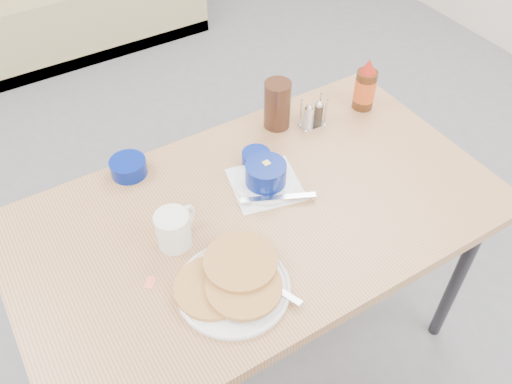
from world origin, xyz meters
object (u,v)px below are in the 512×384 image
amber_tumbler (277,105)px  condiment_caddy (313,116)px  grits_setting (266,177)px  syrup_bottle (365,87)px  creamer_bowl (128,167)px  butter_bowl (256,158)px  pancake_plate (233,283)px  dining_table (258,225)px  coffee_mug (174,228)px

amber_tumbler → condiment_caddy: (0.10, -0.06, -0.05)m
grits_setting → condiment_caddy: size_ratio=2.43×
condiment_caddy → syrup_bottle: 0.21m
syrup_bottle → grits_setting: bearing=-162.8°
creamer_bowl → amber_tumbler: size_ratio=0.67×
butter_bowl → grits_setting: bearing=-105.5°
pancake_plate → amber_tumbler: (0.45, 0.49, 0.06)m
dining_table → amber_tumbler: (0.26, 0.30, 0.15)m
coffee_mug → amber_tumbler: 0.58m
dining_table → pancake_plate: pancake_plate is taller
butter_bowl → amber_tumbler: 0.21m
amber_tumbler → condiment_caddy: amber_tumbler is taller
butter_bowl → amber_tumbler: bearing=38.3°
coffee_mug → syrup_bottle: bearing=14.3°
dining_table → coffee_mug: 0.28m
amber_tumbler → grits_setting: bearing=-129.5°
grits_setting → butter_bowl: (0.03, 0.10, -0.02)m
syrup_bottle → butter_bowl: bearing=-173.6°
coffee_mug → syrup_bottle: syrup_bottle is taller
coffee_mug → amber_tumbler: (0.51, 0.28, 0.03)m
creamer_bowl → amber_tumbler: bearing=-4.3°
grits_setting → amber_tumbler: size_ratio=1.53×
grits_setting → amber_tumbler: 0.29m
grits_setting → amber_tumbler: bearing=50.5°
pancake_plate → butter_bowl: bearing=51.4°
creamer_bowl → condiment_caddy: (0.62, -0.10, 0.01)m
coffee_mug → butter_bowl: (0.35, 0.16, -0.03)m
amber_tumbler → butter_bowl: bearing=-141.7°
coffee_mug → butter_bowl: size_ratio=1.48×
grits_setting → creamer_bowl: (-0.33, 0.26, -0.01)m
dining_table → pancake_plate: size_ratio=4.86×
dining_table → amber_tumbler: bearing=49.3°
amber_tumbler → condiment_caddy: 0.13m
dining_table → grits_setting: grits_setting is taller
coffee_mug → grits_setting: size_ratio=0.52×
butter_bowl → dining_table: bearing=-119.9°
grits_setting → butter_bowl: bearing=74.5°
creamer_bowl → condiment_caddy: size_ratio=1.06×
dining_table → coffee_mug: coffee_mug is taller
amber_tumbler → dining_table: bearing=-130.7°
syrup_bottle → amber_tumbler: bearing=167.0°
coffee_mug → butter_bowl: 0.39m
grits_setting → amber_tumbler: (0.18, 0.22, 0.05)m
syrup_bottle → pancake_plate: bearing=-151.1°
dining_table → pancake_plate: 0.28m
dining_table → creamer_bowl: (-0.25, 0.34, 0.09)m
pancake_plate → amber_tumbler: bearing=47.5°
coffee_mug → creamer_bowl: 0.32m
grits_setting → pancake_plate: bearing=-134.8°
grits_setting → butter_bowl: grits_setting is taller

